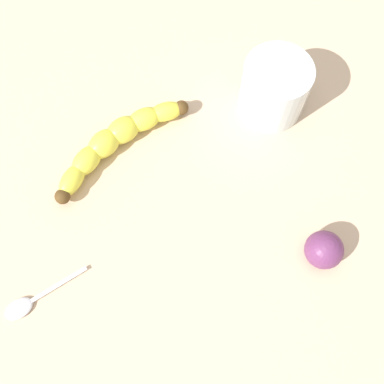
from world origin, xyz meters
The scene contains 5 objects.
wooden_tabletop centered at (0.00, 0.00, 1.50)cm, with size 120.00×120.00×3.00cm, color beige.
banana centered at (-6.52, 8.58, 4.78)cm, with size 17.36×16.17×3.55cm.
smoothie_glass centered at (15.04, 16.13, 7.29)cm, with size 9.38×9.38×8.58cm.
plum_fruit centered at (20.96, -6.03, 5.44)cm, with size 4.87×4.87×4.87cm, color #6B3360.
teaspoon centered at (-15.94, -14.02, 3.40)cm, with size 10.01×7.60×0.80cm.
Camera 1 is at (5.09, -20.71, 61.04)cm, focal length 42.83 mm.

